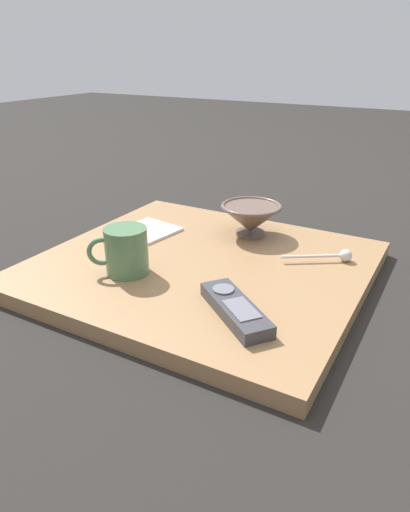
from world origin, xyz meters
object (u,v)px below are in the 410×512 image
object	(u,v)px
tv_remote_near	(235,309)
folded_napkin	(148,230)
cereal_bowl	(251,218)
coffee_mug	(125,251)
teaspoon	(338,256)

from	to	relation	value
tv_remote_near	folded_napkin	bearing A→B (deg)	-34.34
cereal_bowl	coffee_mug	bearing A→B (deg)	66.98
folded_napkin	tv_remote_near	bearing A→B (deg)	145.66
tv_remote_near	cereal_bowl	bearing A→B (deg)	-69.49
cereal_bowl	tv_remote_near	xyz separation A→B (m)	(-0.12, 0.32, -0.03)
cereal_bowl	tv_remote_near	world-z (taller)	cereal_bowl
coffee_mug	cereal_bowl	bearing A→B (deg)	-113.02
cereal_bowl	teaspoon	world-z (taller)	cereal_bowl
teaspoon	folded_napkin	bearing A→B (deg)	7.20
coffee_mug	folded_napkin	distance (m)	0.21
coffee_mug	folded_napkin	size ratio (longest dim) A/B	0.74
teaspoon	folded_napkin	size ratio (longest dim) A/B	0.92
tv_remote_near	folded_napkin	distance (m)	0.40
cereal_bowl	folded_napkin	distance (m)	0.23
cereal_bowl	coffee_mug	world-z (taller)	coffee_mug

